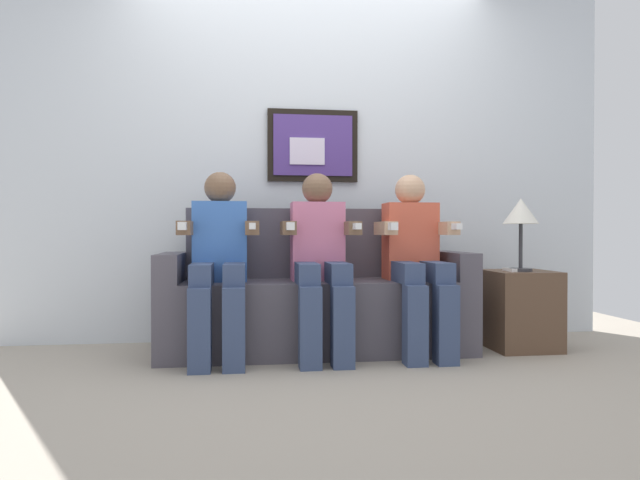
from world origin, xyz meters
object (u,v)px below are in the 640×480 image
person_in_middle (320,256)px  table_lamp (521,214)px  person_on_left (219,256)px  spare_remote_on_table (510,270)px  side_table_right (520,310)px  couch (316,301)px  person_on_right (416,255)px

person_in_middle → table_lamp: 1.30m
person_on_left → spare_remote_on_table: size_ratio=8.54×
person_on_left → side_table_right: 1.93m
couch → person_in_middle: person_in_middle is taller
person_on_right → spare_remote_on_table: bearing=2.4°
person_on_left → side_table_right: bearing=1.9°
couch → side_table_right: bearing=-4.6°
person_on_left → person_on_right: same height
person_on_right → couch: bearing=164.2°
couch → person_on_left: (-0.59, -0.17, 0.29)m
person_in_middle → table_lamp: person_in_middle is taller
person_in_middle → side_table_right: bearing=2.7°
person_in_middle → person_on_right: (0.59, 0.00, 0.00)m
person_on_right → side_table_right: person_on_right is taller
person_on_left → table_lamp: size_ratio=2.41×
person_on_right → table_lamp: person_on_right is taller
table_lamp → person_on_right: bearing=-178.9°
person_on_right → side_table_right: 0.80m
couch → table_lamp: size_ratio=4.14×
couch → spare_remote_on_table: size_ratio=14.65×
person_in_middle → table_lamp: (1.28, 0.01, 0.25)m
table_lamp → person_on_left: bearing=-179.6°
couch → person_on_left: person_on_left is taller
table_lamp → spare_remote_on_table: size_ratio=3.54×
person_in_middle → person_on_right: size_ratio=1.00×
table_lamp → spare_remote_on_table: 0.35m
person_on_right → side_table_right: bearing=4.9°
spare_remote_on_table → side_table_right: bearing=21.5°
couch → person_on_right: (0.59, -0.17, 0.29)m
person_on_left → table_lamp: person_on_left is taller
couch → person_in_middle: 0.34m
couch → table_lamp: (1.28, -0.15, 0.55)m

